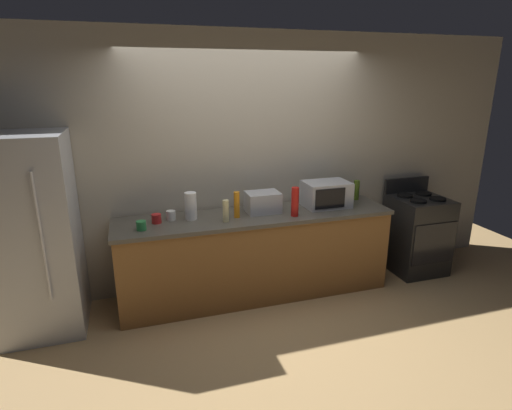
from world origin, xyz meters
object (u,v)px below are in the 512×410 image
Objects in this scene: paper_towel_roll at (191,206)px; refrigerator at (33,236)px; bottle_hand_soap at (226,211)px; bottle_hot_sauce at (295,202)px; mug_white at (171,215)px; microwave at (326,194)px; mug_green at (141,226)px; toaster_oven at (263,202)px; mug_red at (156,219)px; bottle_dish_soap at (237,205)px; stove_range at (417,234)px; bottle_olive_oil at (356,190)px.

refrigerator is at bearing -177.94° from paper_towel_roll.
refrigerator reaches higher than bottle_hand_soap.
bottle_hot_sauce is (2.41, -0.16, 0.15)m from refrigerator.
microwave is at bearing -1.28° from mug_white.
refrigerator is at bearing -179.04° from microwave.
microwave is 1.95m from mug_green.
toaster_oven is 0.35m from bottle_hot_sauce.
refrigerator is 5.29× the size of toaster_oven.
toaster_oven is 0.94m from mug_white.
refrigerator reaches higher than mug_red.
bottle_dish_soap is (-0.57, 0.13, -0.02)m from bottle_hot_sauce.
mug_red is (-1.79, -0.01, -0.09)m from microwave.
refrigerator is 19.54× the size of mug_red.
bottle_hand_soap is 2.40× the size of mug_green.
refrigerator is at bearing 176.17° from bottle_hot_sauce.
paper_towel_roll is at bearing 168.17° from bottle_hot_sauce.
microwave is 5.21× the size of mug_red.
paper_towel_roll is at bearing -179.23° from toaster_oven.
stove_range is 2.89m from mug_white.
mug_green is at bearing 178.35° from bottle_hot_sauce.
paper_towel_roll reaches higher than stove_range.
toaster_oven is 0.47m from bottle_hand_soap.
paper_towel_roll is 2.93× the size of mug_red.
bottle_dish_soap is (-1.02, -0.08, -0.00)m from microwave.
bottle_hot_sauce reaches higher than paper_towel_roll.
mug_green is at bearing -172.98° from bottle_olive_oil.
bottle_hand_soap is 0.82× the size of bottle_dish_soap.
bottle_hand_soap reaches higher than toaster_oven.
refrigerator is 3.31m from bottle_olive_oil.
bottle_olive_oil is at bearing 20.67° from bottle_hot_sauce.
bottle_hot_sauce reaches higher than mug_red.
mug_white is at bearing 19.23° from mug_red.
bottle_dish_soap reaches higher than mug_white.
toaster_oven reaches higher than mug_red.
stove_range is at bearing -1.09° from paper_towel_roll.
bottle_olive_oil is at bearing 5.67° from toaster_oven.
bottle_olive_oil is (0.89, 0.34, -0.04)m from bottle_hot_sauce.
toaster_oven is 0.74m from paper_towel_roll.
mug_green is at bearing -174.66° from bottle_dish_soap.
microwave is (-1.19, 0.05, 0.57)m from stove_range.
paper_towel_roll reaches higher than mug_white.
paper_towel_roll is at bearing 2.06° from refrigerator.
mug_white is (-2.84, 0.08, 0.49)m from stove_range.
toaster_oven is 1.08m from mug_red.
mug_red is (-0.78, 0.07, -0.09)m from bottle_dish_soap.
stove_range is 2.71m from paper_towel_roll.
bottle_hand_soap is at bearing 177.01° from bottle_hot_sauce.
microwave reaches higher than mug_white.
toaster_oven reaches higher than mug_green.
mug_red is (1.06, 0.04, 0.04)m from refrigerator.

